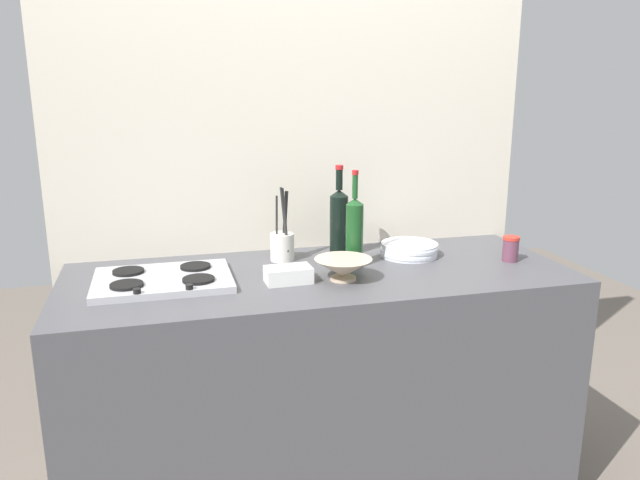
# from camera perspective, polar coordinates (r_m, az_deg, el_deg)

# --- Properties ---
(counter_block) EXTENTS (1.80, 0.70, 0.90)m
(counter_block) POSITION_cam_1_polar(r_m,az_deg,el_deg) (2.38, 0.00, -13.39)
(counter_block) COLOR #4C4C51
(counter_block) RESTS_ON ground
(backsplash_panel) EXTENTS (1.90, 0.06, 2.40)m
(backsplash_panel) POSITION_cam_1_polar(r_m,az_deg,el_deg) (2.51, -2.23, 6.14)
(backsplash_panel) COLOR beige
(backsplash_panel) RESTS_ON ground
(stovetop_hob) EXTENTS (0.46, 0.34, 0.04)m
(stovetop_hob) POSITION_cam_1_polar(r_m,az_deg,el_deg) (2.15, -14.29, -3.56)
(stovetop_hob) COLOR #B2B2B7
(stovetop_hob) RESTS_ON counter_block
(plate_stack) EXTENTS (0.23, 0.23, 0.05)m
(plate_stack) POSITION_cam_1_polar(r_m,az_deg,el_deg) (2.44, 8.22, -0.88)
(plate_stack) COLOR white
(plate_stack) RESTS_ON counter_block
(wine_bottle_leftmost) EXTENTS (0.06, 0.06, 0.36)m
(wine_bottle_leftmost) POSITION_cam_1_polar(r_m,az_deg,el_deg) (2.26, 3.20, 0.86)
(wine_bottle_leftmost) COLOR #19471E
(wine_bottle_leftmost) RESTS_ON counter_block
(wine_bottle_mid_left) EXTENTS (0.07, 0.07, 0.36)m
(wine_bottle_mid_left) POSITION_cam_1_polar(r_m,az_deg,el_deg) (2.38, 1.76, 1.74)
(wine_bottle_mid_left) COLOR black
(wine_bottle_mid_left) RESTS_ON counter_block
(mixing_bowl) EXTENTS (0.20, 0.20, 0.08)m
(mixing_bowl) POSITION_cam_1_polar(r_m,az_deg,el_deg) (2.12, 2.15, -2.62)
(mixing_bowl) COLOR beige
(mixing_bowl) RESTS_ON counter_block
(butter_dish) EXTENTS (0.16, 0.10, 0.05)m
(butter_dish) POSITION_cam_1_polar(r_m,az_deg,el_deg) (2.10, -2.94, -3.22)
(butter_dish) COLOR white
(butter_dish) RESTS_ON counter_block
(utensil_crock) EXTENTS (0.09, 0.09, 0.28)m
(utensil_crock) POSITION_cam_1_polar(r_m,az_deg,el_deg) (2.35, -3.49, -0.38)
(utensil_crock) COLOR silver
(utensil_crock) RESTS_ON counter_block
(condiment_jar_front) EXTENTS (0.06, 0.06, 0.10)m
(condiment_jar_front) POSITION_cam_1_polar(r_m,az_deg,el_deg) (2.45, 17.18, -0.77)
(condiment_jar_front) COLOR #66384C
(condiment_jar_front) RESTS_ON counter_block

